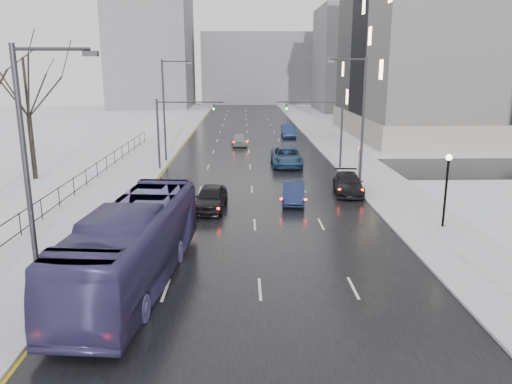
{
  "coord_description": "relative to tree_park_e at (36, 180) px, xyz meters",
  "views": [
    {
      "loc": [
        -0.69,
        2.43,
        9.18
      ],
      "look_at": [
        0.03,
        29.23,
        2.5
      ],
      "focal_mm": 35.0,
      "sensor_mm": 36.0,
      "label": 1
    }
  ],
  "objects": [
    {
      "name": "road",
      "position": [
        18.2,
        16.0,
        0.02
      ],
      "size": [
        16.0,
        150.0,
        0.04
      ],
      "primitive_type": "cube",
      "color": "black",
      "rests_on": "ground"
    },
    {
      "name": "cross_road",
      "position": [
        18.2,
        4.0,
        0.02
      ],
      "size": [
        130.0,
        10.0,
        0.04
      ],
      "primitive_type": "cube",
      "color": "black",
      "rests_on": "ground"
    },
    {
      "name": "sidewalk_left",
      "position": [
        7.7,
        16.0,
        0.08
      ],
      "size": [
        5.0,
        150.0,
        0.16
      ],
      "primitive_type": "cube",
      "color": "silver",
      "rests_on": "ground"
    },
    {
      "name": "sidewalk_right",
      "position": [
        28.7,
        16.0,
        0.08
      ],
      "size": [
        5.0,
        150.0,
        0.16
      ],
      "primitive_type": "cube",
      "color": "silver",
      "rests_on": "ground"
    },
    {
      "name": "park_strip",
      "position": [
        -1.8,
        16.0,
        0.06
      ],
      "size": [
        14.0,
        150.0,
        0.12
      ],
      "primitive_type": "cube",
      "color": "white",
      "rests_on": "ground"
    },
    {
      "name": "tree_park_e",
      "position": [
        0.0,
        0.0,
        0.0
      ],
      "size": [
        9.45,
        9.45,
        13.5
      ],
      "primitive_type": null,
      "color": "black",
      "rests_on": "ground"
    },
    {
      "name": "iron_fence",
      "position": [
        5.2,
        -14.0,
        0.91
      ],
      "size": [
        0.06,
        70.0,
        1.3
      ],
      "color": "black",
      "rests_on": "sidewalk_left"
    },
    {
      "name": "streetlight_r_mid",
      "position": [
        26.37,
        -4.0,
        5.62
      ],
      "size": [
        2.95,
        0.25,
        10.0
      ],
      "color": "#2D2D33",
      "rests_on": "ground"
    },
    {
      "name": "streetlight_l_near",
      "position": [
        10.03,
        -24.0,
        5.62
      ],
      "size": [
        2.95,
        0.25,
        10.0
      ],
      "color": "#2D2D33",
      "rests_on": "ground"
    },
    {
      "name": "streetlight_l_far",
      "position": [
        10.03,
        8.0,
        5.62
      ],
      "size": [
        2.95,
        0.25,
        10.0
      ],
      "color": "#2D2D33",
      "rests_on": "ground"
    },
    {
      "name": "lamppost_r_mid",
      "position": [
        29.2,
        -14.0,
        2.94
      ],
      "size": [
        0.36,
        0.36,
        4.28
      ],
      "color": "black",
      "rests_on": "sidewalk_right"
    },
    {
      "name": "mast_signal_right",
      "position": [
        25.53,
        4.0,
        4.11
      ],
      "size": [
        6.1,
        0.33,
        6.5
      ],
      "color": "#2D2D33",
      "rests_on": "ground"
    },
    {
      "name": "mast_signal_left",
      "position": [
        10.87,
        4.0,
        4.11
      ],
      "size": [
        6.1,
        0.33,
        6.5
      ],
      "color": "#2D2D33",
      "rests_on": "ground"
    },
    {
      "name": "no_uturn_sign",
      "position": [
        27.4,
        0.0,
        2.3
      ],
      "size": [
        0.6,
        0.06,
        2.7
      ],
      "color": "#2D2D33",
      "rests_on": "sidewalk_right"
    },
    {
      "name": "civic_building",
      "position": [
        53.2,
        28.0,
        11.21
      ],
      "size": [
        41.0,
        31.0,
        24.8
      ],
      "color": "gray",
      "rests_on": "ground"
    },
    {
      "name": "bldg_far_right",
      "position": [
        46.2,
        71.0,
        11.0
      ],
      "size": [
        24.0,
        20.0,
        22.0
      ],
      "primitive_type": "cube",
      "color": "slate",
      "rests_on": "ground"
    },
    {
      "name": "bldg_far_left",
      "position": [
        -3.8,
        81.0,
        14.0
      ],
      "size": [
        18.0,
        22.0,
        28.0
      ],
      "primitive_type": "cube",
      "color": "slate",
      "rests_on": "ground"
    },
    {
      "name": "bldg_far_center",
      "position": [
        22.2,
        96.0,
        9.0
      ],
      "size": [
        30.0,
        18.0,
        18.0
      ],
      "primitive_type": "cube",
      "color": "slate",
      "rests_on": "ground"
    },
    {
      "name": "bus",
      "position": [
        12.8,
        -21.22,
        1.82
      ],
      "size": [
        4.22,
        13.01,
        3.56
      ],
      "primitive_type": "imported",
      "rotation": [
        0.0,
        0.0,
        -0.1
      ],
      "color": "#40376B",
      "rests_on": "road"
    },
    {
      "name": "sedan_center_near",
      "position": [
        15.37,
        -9.7,
        0.86
      ],
      "size": [
        2.31,
        4.94,
        1.64
      ],
      "primitive_type": "imported",
      "rotation": [
        0.0,
        0.0,
        -0.08
      ],
      "color": "black",
      "rests_on": "road"
    },
    {
      "name": "sedan_right_near",
      "position": [
        21.05,
        -7.95,
        0.75
      ],
      "size": [
        1.97,
        4.43,
        1.41
      ],
      "primitive_type": "imported",
      "rotation": [
        0.0,
        0.0,
        -0.11
      ],
      "color": "#161F44",
      "rests_on": "road"
    },
    {
      "name": "sedan_right_cross",
      "position": [
        21.7,
        5.55,
        0.89
      ],
      "size": [
        2.87,
        6.16,
        1.71
      ],
      "primitive_type": "imported",
      "rotation": [
        0.0,
        0.0,
        -0.01
      ],
      "color": "navy",
      "rests_on": "road"
    },
    {
      "name": "sedan_right_far",
      "position": [
        25.4,
        -5.36,
        0.78
      ],
      "size": [
        2.61,
        5.29,
        1.48
      ],
      "primitive_type": "imported",
      "rotation": [
        0.0,
        0.0,
        -0.11
      ],
      "color": "black",
      "rests_on": "road"
    },
    {
      "name": "sedan_center_far",
      "position": [
        17.07,
        18.66,
        0.8
      ],
      "size": [
        2.1,
        4.58,
        1.52
      ],
      "primitive_type": "imported",
      "rotation": [
        0.0,
        0.0,
        0.07
      ],
      "color": "gray",
      "rests_on": "road"
    },
    {
      "name": "sedan_right_distant",
      "position": [
        23.76,
        26.24,
        0.9
      ],
      "size": [
        1.82,
        5.2,
        1.71
      ],
      "primitive_type": "imported",
      "rotation": [
        0.0,
        0.0,
        -0.0
      ],
      "color": "navy",
      "rests_on": "road"
    }
  ]
}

